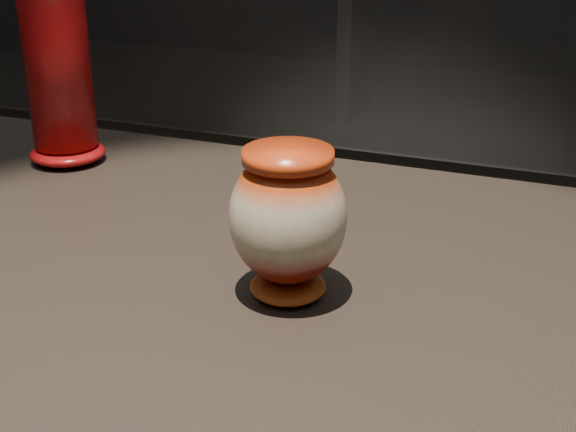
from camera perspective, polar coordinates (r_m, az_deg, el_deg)
name	(u,v)px	position (r m, az deg, el deg)	size (l,w,h in m)	color
main_vase	(288,219)	(0.80, 0.00, -0.19)	(0.13, 0.13, 0.16)	#681109
tall_vase	(56,48)	(1.22, -16.17, 11.41)	(0.12, 0.12, 0.36)	red
back_shelf	(514,10)	(4.50, 15.74, 13.91)	(2.00, 0.60, 0.90)	black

